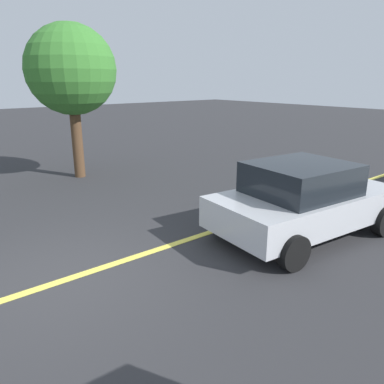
{
  "coord_description": "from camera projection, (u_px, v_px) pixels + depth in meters",
  "views": [
    {
      "loc": [
        -1.8,
        -5.53,
        3.13
      ],
      "look_at": [
        2.63,
        -0.07,
        1.02
      ],
      "focal_mm": 35.33,
      "sensor_mm": 36.0,
      "label": 1
    }
  ],
  "objects": [
    {
      "name": "ground_plane",
      "position": [
        63.0,
        281.0,
        6.1
      ],
      "size": [
        80.0,
        80.0,
        0.0
      ],
      "primitive_type": "plane",
      "color": "#2D2D30"
    },
    {
      "name": "lane_marking_centre",
      "position": [
        204.0,
        234.0,
        7.91
      ],
      "size": [
        28.0,
        0.16,
        0.01
      ],
      "primitive_type": "cube",
      "color": "#E0D14C"
    },
    {
      "name": "car_silver_behind_van",
      "position": [
        304.0,
        199.0,
        7.68
      ],
      "size": [
        4.15,
        2.43,
        1.55
      ],
      "color": "#B7BABF",
      "rests_on": "ground_plane"
    },
    {
      "name": "tree_centre_verge",
      "position": [
        71.0,
        71.0,
        11.66
      ],
      "size": [
        2.78,
        2.78,
        4.8
      ],
      "color": "#513823",
      "rests_on": "ground_plane"
    }
  ]
}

